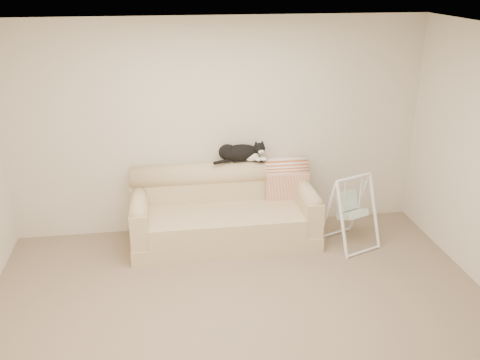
# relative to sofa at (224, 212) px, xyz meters

# --- Properties ---
(ground_plane) EXTENTS (5.00, 5.00, 0.00)m
(ground_plane) POSITION_rel_sofa_xyz_m (0.00, -1.62, -0.35)
(ground_plane) COLOR #7A624E
(ground_plane) RESTS_ON ground
(room_shell) EXTENTS (5.04, 4.04, 2.60)m
(room_shell) POSITION_rel_sofa_xyz_m (0.00, -1.62, 1.18)
(room_shell) COLOR beige
(room_shell) RESTS_ON ground
(sofa) EXTENTS (2.20, 0.93, 0.90)m
(sofa) POSITION_rel_sofa_xyz_m (0.00, 0.00, 0.00)
(sofa) COLOR tan
(sofa) RESTS_ON ground
(remote_a) EXTENTS (0.19, 0.07, 0.03)m
(remote_a) POSITION_rel_sofa_xyz_m (0.24, 0.25, 0.56)
(remote_a) COLOR black
(remote_a) RESTS_ON sofa
(remote_b) EXTENTS (0.17, 0.13, 0.02)m
(remote_b) POSITION_rel_sofa_xyz_m (0.45, 0.22, 0.56)
(remote_b) COLOR black
(remote_b) RESTS_ON sofa
(tuxedo_cat) EXTENTS (0.66, 0.27, 0.26)m
(tuxedo_cat) POSITION_rel_sofa_xyz_m (0.24, 0.24, 0.67)
(tuxedo_cat) COLOR black
(tuxedo_cat) RESTS_ON sofa
(throw_blanket) EXTENTS (0.53, 0.38, 0.58)m
(throw_blanket) POSITION_rel_sofa_xyz_m (0.80, 0.23, 0.37)
(throw_blanket) COLOR #B94B20
(throw_blanket) RESTS_ON sofa
(baby_swing) EXTENTS (0.70, 0.72, 0.88)m
(baby_swing) POSITION_rel_sofa_xyz_m (1.46, -0.35, 0.08)
(baby_swing) COLOR white
(baby_swing) RESTS_ON ground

